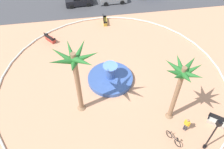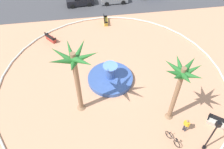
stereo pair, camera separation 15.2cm
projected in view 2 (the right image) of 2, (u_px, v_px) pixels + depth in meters
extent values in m
plane|color=tan|center=(113.00, 81.00, 24.51)|extent=(80.00, 80.00, 0.00)
torus|color=silver|center=(113.00, 81.00, 24.44)|extent=(23.66, 23.66, 0.20)
cube|color=#424247|center=(97.00, 2.00, 35.44)|extent=(48.00, 8.00, 0.03)
cylinder|color=#38569E|center=(110.00, 79.00, 24.49)|extent=(4.69, 4.69, 0.45)
cylinder|color=teal|center=(110.00, 79.00, 24.51)|extent=(4.13, 4.13, 0.34)
cylinder|color=#38569E|center=(110.00, 72.00, 23.75)|extent=(0.84, 0.84, 1.57)
cylinder|color=#3D5FAD|center=(110.00, 66.00, 23.13)|extent=(1.50, 1.50, 0.12)
cylinder|color=#8E6B4C|center=(176.00, 95.00, 19.26)|extent=(0.39, 0.39, 6.35)
cone|color=#8E6B4C|center=(169.00, 115.00, 21.40)|extent=(0.74, 0.74, 0.50)
cone|color=#28702D|center=(192.00, 70.00, 17.32)|extent=(1.72, 0.71, 1.24)
cone|color=#28702D|center=(189.00, 65.00, 17.48)|extent=(1.68, 1.49, 0.97)
cone|color=#28702D|center=(179.00, 64.00, 17.67)|extent=(0.64, 1.72, 1.18)
cone|color=#28702D|center=(174.00, 67.00, 17.42)|extent=(1.65, 1.54, 1.09)
cone|color=#28702D|center=(174.00, 73.00, 17.11)|extent=(1.71, 0.62, 1.21)
cone|color=#28702D|center=(178.00, 77.00, 16.90)|extent=(1.67, 1.46, 1.30)
cone|color=#28702D|center=(186.00, 79.00, 16.67)|extent=(0.65, 1.72, 1.16)
cone|color=#28702D|center=(192.00, 76.00, 16.82)|extent=(1.50, 1.67, 1.14)
cylinder|color=#8E6B4C|center=(78.00, 84.00, 19.74)|extent=(0.43, 0.43, 6.89)
cone|color=#8E6B4C|center=(81.00, 106.00, 22.08)|extent=(0.82, 0.82, 0.50)
cone|color=#28702D|center=(86.00, 56.00, 17.52)|extent=(2.13, 0.73, 1.25)
cone|color=#28702D|center=(79.00, 51.00, 18.11)|extent=(1.59, 2.03, 1.42)
cone|color=#28702D|center=(70.00, 52.00, 18.15)|extent=(1.01, 2.09, 1.53)
cone|color=#28702D|center=(63.00, 55.00, 17.76)|extent=(2.08, 1.46, 1.40)
cone|color=#28702D|center=(61.00, 61.00, 17.17)|extent=(2.15, 1.28, 1.26)
cone|color=#28702D|center=(73.00, 66.00, 16.94)|extent=(0.73, 2.09, 1.42)
cone|color=#28702D|center=(82.00, 62.00, 16.99)|extent=(1.82, 1.93, 1.07)
cube|color=beige|center=(216.00, 122.00, 20.65)|extent=(1.57, 1.38, 0.12)
cube|color=black|center=(218.00, 119.00, 20.55)|extent=(1.31, 1.05, 0.50)
cube|color=#B6ADA0|center=(215.00, 124.00, 20.83)|extent=(1.44, 1.27, 0.39)
cube|color=black|center=(208.00, 118.00, 20.80)|extent=(0.34, 0.40, 0.24)
cube|color=gold|center=(106.00, 20.00, 31.33)|extent=(0.60, 1.63, 0.12)
cube|color=black|center=(104.00, 19.00, 31.10)|extent=(0.18, 1.60, 0.50)
cube|color=gold|center=(106.00, 22.00, 31.51)|extent=(0.55, 1.50, 0.39)
cube|color=black|center=(105.00, 16.00, 31.74)|extent=(0.45, 0.11, 0.24)
cube|color=black|center=(106.00, 23.00, 30.72)|extent=(0.45, 0.11, 0.24)
cube|color=#B73D33|center=(51.00, 38.00, 28.80)|extent=(1.41, 1.55, 0.12)
cube|color=black|center=(49.00, 37.00, 28.48)|extent=(1.09, 1.28, 0.50)
cube|color=#9C342B|center=(51.00, 39.00, 28.99)|extent=(1.30, 1.42, 0.39)
cube|color=black|center=(47.00, 34.00, 29.04)|extent=(0.40, 0.35, 0.24)
cube|color=black|center=(54.00, 39.00, 28.36)|extent=(0.40, 0.35, 0.24)
cylinder|color=black|center=(210.00, 138.00, 18.17)|extent=(0.12, 0.12, 3.56)
cylinder|color=black|center=(204.00, 147.00, 19.36)|extent=(0.28, 0.28, 0.30)
cube|color=black|center=(219.00, 124.00, 16.71)|extent=(0.32, 0.32, 0.44)
sphere|color=#F2EDCC|center=(219.00, 124.00, 16.71)|extent=(0.22, 0.22, 0.22)
cone|color=black|center=(220.00, 122.00, 16.50)|extent=(0.20, 0.20, 0.18)
torus|color=black|center=(168.00, 135.00, 19.92)|extent=(0.37, 0.67, 0.72)
torus|color=black|center=(177.00, 144.00, 19.35)|extent=(0.37, 0.67, 0.72)
cylinder|color=black|center=(173.00, 138.00, 19.46)|extent=(0.46, 0.88, 0.05)
cylinder|color=black|center=(176.00, 140.00, 19.16)|extent=(0.04, 0.04, 0.30)
cube|color=black|center=(177.00, 139.00, 19.03)|extent=(0.18, 0.22, 0.06)
cylinder|color=black|center=(170.00, 133.00, 19.62)|extent=(0.41, 0.22, 0.03)
cylinder|color=#33333D|center=(186.00, 128.00, 20.27)|extent=(0.14, 0.14, 0.82)
cylinder|color=#33333D|center=(184.00, 127.00, 20.35)|extent=(0.14, 0.14, 0.82)
cube|color=yellow|center=(187.00, 124.00, 19.81)|extent=(0.37, 0.39, 0.56)
sphere|color=#9E7051|center=(188.00, 121.00, 19.52)|extent=(0.22, 0.22, 0.22)
cylinder|color=yellow|center=(189.00, 125.00, 19.71)|extent=(0.09, 0.09, 0.53)
cylinder|color=yellow|center=(184.00, 122.00, 19.91)|extent=(0.09, 0.09, 0.53)
cube|color=black|center=(80.00, 1.00, 34.46)|extent=(4.12, 1.99, 0.90)
cylinder|color=black|center=(73.00, 7.00, 33.94)|extent=(0.65, 0.27, 0.64)
cylinder|color=black|center=(71.00, 1.00, 35.07)|extent=(0.65, 0.27, 0.64)
cylinder|color=black|center=(89.00, 5.00, 34.31)|extent=(0.65, 0.27, 0.64)
cylinder|color=black|center=(107.00, 4.00, 34.42)|extent=(0.65, 0.24, 0.64)
cylinder|color=black|center=(123.00, 2.00, 34.72)|extent=(0.65, 0.24, 0.64)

